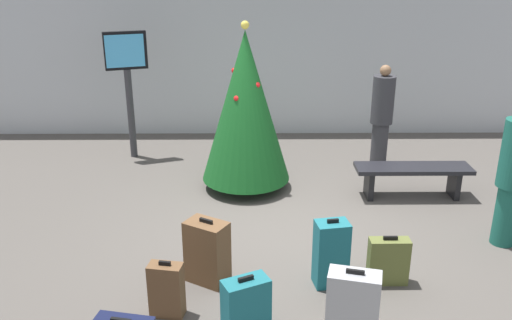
{
  "coord_description": "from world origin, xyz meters",
  "views": [
    {
      "loc": [
        -0.42,
        -6.1,
        3.34
      ],
      "look_at": [
        -0.36,
        0.33,
        0.9
      ],
      "focal_mm": 37.83,
      "sensor_mm": 36.0,
      "label": 1
    }
  ],
  "objects_px": {
    "flight_info_kiosk": "(127,74)",
    "suitcase_5": "(331,254)",
    "suitcase_0": "(207,252)",
    "holiday_tree": "(246,107)",
    "traveller_1": "(382,114)",
    "suitcase_2": "(388,261)",
    "waiting_bench": "(413,174)",
    "suitcase_4": "(167,290)",
    "suitcase_3": "(353,302)",
    "suitcase_1": "(246,306)"
  },
  "relations": [
    {
      "from": "suitcase_1",
      "to": "suitcase_2",
      "type": "height_order",
      "value": "suitcase_1"
    },
    {
      "from": "suitcase_2",
      "to": "suitcase_5",
      "type": "height_order",
      "value": "suitcase_5"
    },
    {
      "from": "suitcase_1",
      "to": "suitcase_4",
      "type": "xyz_separation_m",
      "value": [
        -0.78,
        0.27,
        -0.0
      ]
    },
    {
      "from": "flight_info_kiosk",
      "to": "suitcase_1",
      "type": "xyz_separation_m",
      "value": [
        2.03,
        -4.82,
        -1.19
      ]
    },
    {
      "from": "suitcase_0",
      "to": "suitcase_1",
      "type": "distance_m",
      "value": 0.97
    },
    {
      "from": "suitcase_0",
      "to": "suitcase_3",
      "type": "height_order",
      "value": "suitcase_0"
    },
    {
      "from": "suitcase_1",
      "to": "holiday_tree",
      "type": "bearing_deg",
      "value": 90.45
    },
    {
      "from": "flight_info_kiosk",
      "to": "suitcase_2",
      "type": "distance_m",
      "value": 5.49
    },
    {
      "from": "suitcase_3",
      "to": "suitcase_4",
      "type": "xyz_separation_m",
      "value": [
        -1.78,
        0.26,
        -0.03
      ]
    },
    {
      "from": "suitcase_2",
      "to": "suitcase_5",
      "type": "bearing_deg",
      "value": -178.4
    },
    {
      "from": "suitcase_3",
      "to": "suitcase_5",
      "type": "relative_size",
      "value": 0.85
    },
    {
      "from": "flight_info_kiosk",
      "to": "suitcase_5",
      "type": "bearing_deg",
      "value": -53.91
    },
    {
      "from": "suitcase_4",
      "to": "suitcase_0",
      "type": "bearing_deg",
      "value": 59.29
    },
    {
      "from": "waiting_bench",
      "to": "suitcase_4",
      "type": "xyz_separation_m",
      "value": [
        -3.19,
        -2.78,
        -0.08
      ]
    },
    {
      "from": "waiting_bench",
      "to": "suitcase_5",
      "type": "relative_size",
      "value": 2.15
    },
    {
      "from": "suitcase_1",
      "to": "suitcase_4",
      "type": "relative_size",
      "value": 1.0
    },
    {
      "from": "holiday_tree",
      "to": "suitcase_1",
      "type": "height_order",
      "value": "holiday_tree"
    },
    {
      "from": "suitcase_0",
      "to": "suitcase_1",
      "type": "bearing_deg",
      "value": -63.98
    },
    {
      "from": "holiday_tree",
      "to": "suitcase_5",
      "type": "distance_m",
      "value": 2.94
    },
    {
      "from": "waiting_bench",
      "to": "traveller_1",
      "type": "relative_size",
      "value": 0.98
    },
    {
      "from": "suitcase_3",
      "to": "suitcase_4",
      "type": "height_order",
      "value": "suitcase_3"
    },
    {
      "from": "flight_info_kiosk",
      "to": "waiting_bench",
      "type": "relative_size",
      "value": 1.31
    },
    {
      "from": "suitcase_4",
      "to": "suitcase_5",
      "type": "height_order",
      "value": "suitcase_5"
    },
    {
      "from": "suitcase_0",
      "to": "suitcase_3",
      "type": "distance_m",
      "value": 1.66
    },
    {
      "from": "suitcase_5",
      "to": "waiting_bench",
      "type": "bearing_deg",
      "value": 56.2
    },
    {
      "from": "waiting_bench",
      "to": "suitcase_4",
      "type": "relative_size",
      "value": 2.77
    },
    {
      "from": "suitcase_5",
      "to": "flight_info_kiosk",
      "type": "bearing_deg",
      "value": 126.09
    },
    {
      "from": "holiday_tree",
      "to": "suitcase_2",
      "type": "distance_m",
      "value": 3.21
    },
    {
      "from": "suitcase_0",
      "to": "suitcase_2",
      "type": "bearing_deg",
      "value": -1.58
    },
    {
      "from": "flight_info_kiosk",
      "to": "suitcase_0",
      "type": "relative_size",
      "value": 2.92
    },
    {
      "from": "suitcase_0",
      "to": "suitcase_5",
      "type": "relative_size",
      "value": 0.96
    },
    {
      "from": "suitcase_0",
      "to": "suitcase_5",
      "type": "height_order",
      "value": "suitcase_5"
    },
    {
      "from": "flight_info_kiosk",
      "to": "suitcase_2",
      "type": "xyz_separation_m",
      "value": [
        3.56,
        -4.01,
        -1.21
      ]
    },
    {
      "from": "traveller_1",
      "to": "suitcase_2",
      "type": "bearing_deg",
      "value": -101.01
    },
    {
      "from": "holiday_tree",
      "to": "suitcase_0",
      "type": "xyz_separation_m",
      "value": [
        -0.4,
        -2.56,
        -0.92
      ]
    },
    {
      "from": "waiting_bench",
      "to": "suitcase_5",
      "type": "height_order",
      "value": "suitcase_5"
    },
    {
      "from": "waiting_bench",
      "to": "suitcase_2",
      "type": "distance_m",
      "value": 2.41
    },
    {
      "from": "suitcase_0",
      "to": "waiting_bench",
      "type": "bearing_deg",
      "value": 37.62
    },
    {
      "from": "holiday_tree",
      "to": "traveller_1",
      "type": "xyz_separation_m",
      "value": [
        2.24,
        0.94,
        -0.38
      ]
    },
    {
      "from": "flight_info_kiosk",
      "to": "suitcase_3",
      "type": "height_order",
      "value": "flight_info_kiosk"
    },
    {
      "from": "traveller_1",
      "to": "suitcase_0",
      "type": "relative_size",
      "value": 2.28
    },
    {
      "from": "suitcase_2",
      "to": "suitcase_0",
      "type": "bearing_deg",
      "value": 178.42
    },
    {
      "from": "suitcase_5",
      "to": "holiday_tree",
      "type": "bearing_deg",
      "value": 109.4
    },
    {
      "from": "flight_info_kiosk",
      "to": "suitcase_5",
      "type": "xyz_separation_m",
      "value": [
        2.93,
        -4.02,
        -1.1
      ]
    },
    {
      "from": "suitcase_0",
      "to": "suitcase_5",
      "type": "bearing_deg",
      "value": -3.08
    },
    {
      "from": "holiday_tree",
      "to": "waiting_bench",
      "type": "height_order",
      "value": "holiday_tree"
    },
    {
      "from": "waiting_bench",
      "to": "traveller_1",
      "type": "distance_m",
      "value": 1.43
    },
    {
      "from": "flight_info_kiosk",
      "to": "suitcase_5",
      "type": "distance_m",
      "value": 5.1
    },
    {
      "from": "waiting_bench",
      "to": "holiday_tree",
      "type": "bearing_deg",
      "value": 171.2
    },
    {
      "from": "suitcase_3",
      "to": "waiting_bench",
      "type": "bearing_deg",
      "value": 65.08
    }
  ]
}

